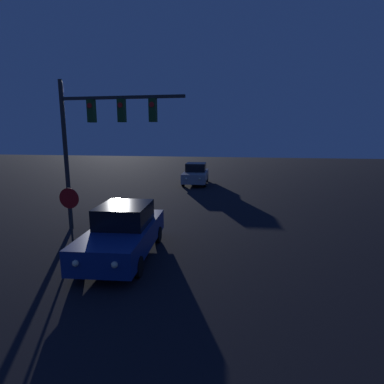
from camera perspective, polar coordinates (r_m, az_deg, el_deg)
car_near at (r=10.52m, az=-12.90°, el=-7.41°), size 2.27×4.90×1.76m
car_far at (r=25.51m, az=0.72°, el=3.45°), size 2.19×4.88×1.76m
traffic_signal_mast at (r=13.13m, az=-17.53°, el=11.41°), size 5.27×0.30×6.31m
stop_sign at (r=11.29m, az=-22.23°, el=-2.73°), size 0.72×0.07×2.29m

